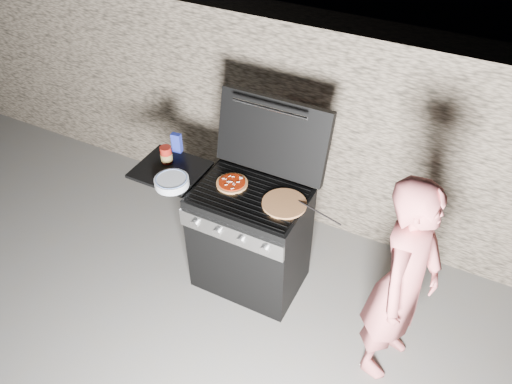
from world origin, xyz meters
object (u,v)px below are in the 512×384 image
at_px(gas_grill, 222,229).
at_px(sauce_jar, 166,155).
at_px(pizza_topped, 232,183).
at_px(person, 403,284).

distance_m(gas_grill, sauce_jar, 0.71).
height_order(gas_grill, pizza_topped, pizza_topped).
bearing_deg(pizza_topped, gas_grill, -156.14).
bearing_deg(person, sauce_jar, 94.23).
distance_m(gas_grill, person, 1.45).
bearing_deg(gas_grill, person, -7.62).
height_order(pizza_topped, sauce_jar, sauce_jar).
distance_m(pizza_topped, sauce_jar, 0.58).
relative_size(gas_grill, sauce_jar, 9.96).
xyz_separation_m(gas_grill, sauce_jar, (-0.49, 0.06, 0.51)).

